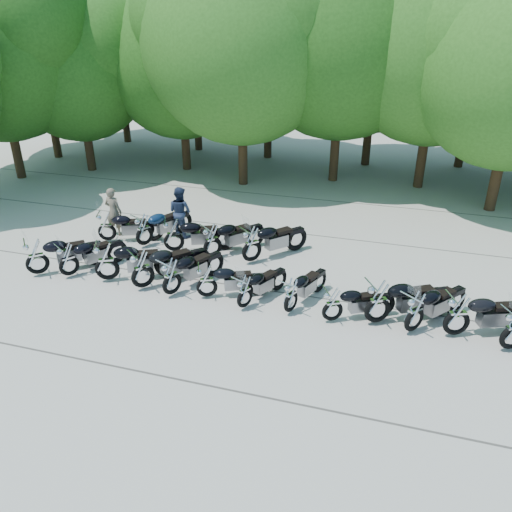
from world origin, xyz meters
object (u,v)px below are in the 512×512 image
(motorcycle_14, at_px, (144,229))
(motorcycle_11, at_px, (458,314))
(motorcycle_10, at_px, (415,311))
(motorcycle_0, at_px, (36,256))
(motorcycle_3, at_px, (142,268))
(motorcycle_7, at_px, (291,294))
(rider_0, at_px, (114,212))
(motorcycle_16, at_px, (212,240))
(rider_1, at_px, (180,212))
(motorcycle_6, at_px, (245,291))
(motorcycle_2, at_px, (106,261))
(motorcycle_8, at_px, (333,304))
(motorcycle_5, at_px, (207,280))
(motorcycle_9, at_px, (378,301))
(motorcycle_4, at_px, (171,276))
(motorcycle_17, at_px, (252,243))
(motorcycle_1, at_px, (68,259))
(motorcycle_13, at_px, (106,226))
(motorcycle_15, at_px, (173,234))

(motorcycle_14, bearing_deg, motorcycle_11, -167.64)
(motorcycle_10, bearing_deg, motorcycle_0, 39.77)
(motorcycle_3, relative_size, motorcycle_11, 1.03)
(motorcycle_7, distance_m, rider_0, 8.30)
(motorcycle_0, relative_size, rider_0, 1.34)
(motorcycle_10, bearing_deg, motorcycle_16, 17.47)
(motorcycle_16, height_order, rider_1, rider_1)
(motorcycle_3, bearing_deg, motorcycle_6, -142.99)
(motorcycle_2, bearing_deg, motorcycle_8, -118.04)
(motorcycle_2, xyz_separation_m, motorcycle_16, (2.50, 2.45, -0.03))
(motorcycle_2, xyz_separation_m, rider_0, (-1.72, 3.32, 0.19))
(motorcycle_5, bearing_deg, motorcycle_16, -5.97)
(motorcycle_3, height_order, motorcycle_9, motorcycle_9)
(motorcycle_4, xyz_separation_m, motorcycle_17, (1.60, 2.72, 0.06))
(motorcycle_8, distance_m, rider_1, 7.60)
(motorcycle_7, relative_size, motorcycle_10, 0.88)
(motorcycle_0, xyz_separation_m, motorcycle_1, (1.00, 0.21, -0.06))
(motorcycle_10, distance_m, motorcycle_17, 5.84)
(motorcycle_13, xyz_separation_m, motorcycle_15, (2.70, -0.13, 0.05))
(motorcycle_14, bearing_deg, motorcycle_8, -175.21)
(motorcycle_0, xyz_separation_m, motorcycle_16, (4.83, 2.73, 0.00))
(motorcycle_10, bearing_deg, motorcycle_11, -134.49)
(motorcycle_11, relative_size, motorcycle_14, 1.01)
(motorcycle_1, relative_size, motorcycle_9, 0.87)
(motorcycle_6, distance_m, motorcycle_8, 2.45)
(motorcycle_11, bearing_deg, motorcycle_7, 69.00)
(motorcycle_5, distance_m, motorcycle_15, 3.40)
(motorcycle_16, xyz_separation_m, motorcycle_17, (1.37, 0.06, 0.03))
(motorcycle_14, bearing_deg, motorcycle_1, 94.11)
(motorcycle_8, height_order, rider_0, rider_0)
(motorcycle_10, relative_size, rider_0, 1.29)
(motorcycle_5, xyz_separation_m, motorcycle_17, (0.57, 2.57, 0.12))
(motorcycle_5, distance_m, motorcycle_6, 1.24)
(motorcycle_10, height_order, rider_0, rider_0)
(motorcycle_7, distance_m, rider_1, 6.58)
(motorcycle_11, height_order, motorcycle_16, motorcycle_11)
(motorcycle_17, xyz_separation_m, rider_1, (-3.20, 1.44, 0.22))
(motorcycle_11, bearing_deg, motorcycle_8, 71.91)
(motorcycle_1, height_order, motorcycle_4, motorcycle_4)
(motorcycle_14, height_order, motorcycle_17, motorcycle_17)
(motorcycle_9, bearing_deg, motorcycle_4, 61.64)
(motorcycle_17, bearing_deg, rider_1, 16.44)
(motorcycle_1, relative_size, rider_0, 1.23)
(motorcycle_3, bearing_deg, motorcycle_9, -139.16)
(motorcycle_0, xyz_separation_m, motorcycle_4, (4.59, 0.07, -0.03))
(motorcycle_2, relative_size, motorcycle_14, 1.06)
(motorcycle_13, relative_size, rider_1, 1.21)
(motorcycle_15, relative_size, motorcycle_17, 0.96)
(motorcycle_15, relative_size, rider_1, 1.30)
(motorcycle_5, height_order, motorcycle_7, motorcycle_5)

